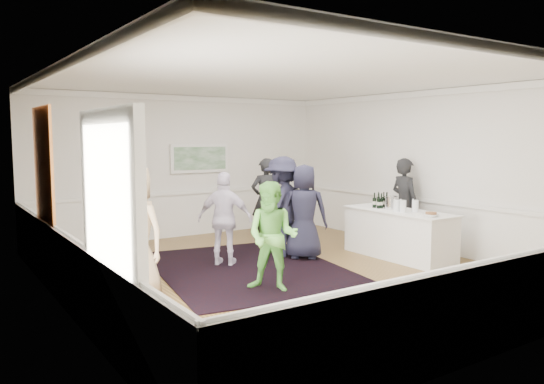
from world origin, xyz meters
TOP-DOWN VIEW (x-y plane):
  - floor at (0.00, 0.00)m, footprint 8.00×8.00m
  - ceiling at (0.00, 0.00)m, footprint 7.00×8.00m
  - wall_left at (-3.50, 0.00)m, footprint 0.02×8.00m
  - wall_right at (3.50, 0.00)m, footprint 0.02×8.00m
  - wall_back at (0.00, 4.00)m, footprint 7.00×0.02m
  - wall_front at (0.00, -4.00)m, footprint 7.00×0.02m
  - wainscoting at (0.00, 0.00)m, footprint 7.00×8.00m
  - mirror at (-3.45, 1.30)m, footprint 0.05×1.25m
  - doorway at (-3.45, -1.90)m, footprint 0.10×1.78m
  - landscape_painting at (0.40, 3.95)m, footprint 1.44×0.06m
  - area_rug at (-0.35, 0.54)m, footprint 3.60×4.38m
  - serving_table at (2.46, -0.28)m, footprint 0.85×2.22m
  - bartender at (3.20, 0.27)m, footprint 0.48×0.70m
  - guest_tan at (-2.57, -0.07)m, footprint 1.04×1.11m
  - guest_green at (-0.72, -0.74)m, footprint 0.98×1.00m
  - guest_lilac at (-0.56, 1.01)m, footprint 0.99×0.96m
  - guest_dark_a at (0.71, 1.05)m, footprint 1.42×1.17m
  - guest_dark_b at (1.26, 2.50)m, footprint 0.72×0.53m
  - guest_navy at (0.91, 0.64)m, footprint 1.02×1.00m
  - wine_bottles at (2.47, 0.20)m, footprint 0.36×0.25m
  - juice_pitchers at (2.38, -0.48)m, footprint 0.35×0.35m
  - ice_bucket at (2.45, -0.06)m, footprint 0.26×0.26m
  - nut_bowl at (2.32, -1.12)m, footprint 0.26×0.26m

SIDE VIEW (x-z plane):
  - floor at x=0.00m, z-range 0.00..0.00m
  - area_rug at x=-0.35m, z-range 0.00..0.02m
  - serving_table at x=2.46m, z-range 0.00..0.90m
  - wainscoting at x=0.00m, z-range 0.00..1.00m
  - guest_green at x=-0.72m, z-range 0.00..1.62m
  - guest_lilac at x=-0.56m, z-range 0.00..1.66m
  - guest_navy at x=0.91m, z-range 0.00..1.77m
  - guest_dark_b at x=1.26m, z-range 0.00..1.81m
  - bartender at x=3.20m, z-range 0.00..1.84m
  - nut_bowl at x=2.32m, z-range 0.90..0.97m
  - guest_tan at x=-2.57m, z-range 0.00..1.90m
  - guest_dark_a at x=0.71m, z-range 0.00..1.91m
  - ice_bucket at x=2.45m, z-range 0.89..1.14m
  - juice_pitchers at x=2.38m, z-range 0.90..1.14m
  - wine_bottles at x=2.47m, z-range 0.90..1.21m
  - doorway at x=-3.45m, z-range 0.14..2.70m
  - wall_left at x=-3.50m, z-range 0.00..3.20m
  - wall_right at x=3.50m, z-range 0.00..3.20m
  - wall_back at x=0.00m, z-range 0.00..3.20m
  - wall_front at x=0.00m, z-range 0.00..3.20m
  - landscape_painting at x=0.40m, z-range 1.45..2.11m
  - mirror at x=-3.45m, z-range 0.88..2.73m
  - ceiling at x=0.00m, z-range 3.19..3.21m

